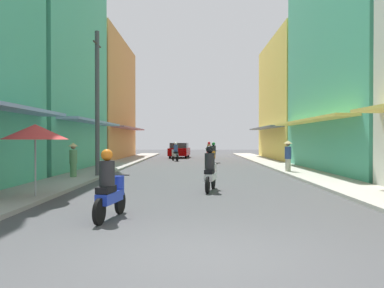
{
  "coord_description": "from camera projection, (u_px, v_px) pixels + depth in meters",
  "views": [
    {
      "loc": [
        -0.13,
        -5.9,
        1.79
      ],
      "look_at": [
        -0.29,
        14.45,
        1.55
      ],
      "focal_mm": 36.28,
      "sensor_mm": 36.0,
      "label": 1
    }
  ],
  "objects": [
    {
      "name": "ground_plane",
      "position": [
        197.0,
        171.0,
        22.22
      ],
      "size": [
        89.35,
        89.35,
        0.0
      ],
      "primitive_type": "plane",
      "color": "#424244"
    },
    {
      "name": "sidewalk_left",
      "position": [
        102.0,
        169.0,
        22.26
      ],
      "size": [
        2.14,
        48.61,
        0.12
      ],
      "primitive_type": "cube",
      "color": "#9E9991",
      "rests_on": "ground"
    },
    {
      "name": "sidewalk_right",
      "position": [
        293.0,
        170.0,
        22.18
      ],
      "size": [
        2.14,
        48.61,
        0.12
      ],
      "primitive_type": "cube",
      "color": "#ADA89E",
      "rests_on": "ground"
    },
    {
      "name": "building_left_mid",
      "position": [
        34.0,
        25.0,
        22.68
      ],
      "size": [
        7.05,
        10.92,
        16.98
      ],
      "color": "#4CB28C",
      "rests_on": "ground"
    },
    {
      "name": "building_left_far",
      "position": [
        92.0,
        100.0,
        35.21
      ],
      "size": [
        7.05,
        13.09,
        10.78
      ],
      "color": "#D88C4C",
      "rests_on": "ground"
    },
    {
      "name": "building_right_mid",
      "position": [
        371.0,
        35.0,
        21.22
      ],
      "size": [
        7.05,
        12.94,
        14.98
      ],
      "color": "#4CB28C",
      "rests_on": "ground"
    },
    {
      "name": "building_right_far",
      "position": [
        304.0,
        100.0,
        34.23
      ],
      "size": [
        7.05,
        12.25,
        10.6
      ],
      "color": "#EFD159",
      "rests_on": "ground"
    },
    {
      "name": "motorbike_blue",
      "position": [
        110.0,
        188.0,
        8.66
      ],
      "size": [
        0.58,
        1.8,
        1.58
      ],
      "color": "black",
      "rests_on": "ground"
    },
    {
      "name": "motorbike_silver",
      "position": [
        175.0,
        153.0,
        31.94
      ],
      "size": [
        0.76,
        1.74,
        1.58
      ],
      "color": "black",
      "rests_on": "ground"
    },
    {
      "name": "motorbike_orange",
      "position": [
        213.0,
        154.0,
        28.87
      ],
      "size": [
        0.55,
        1.81,
        1.58
      ],
      "color": "black",
      "rests_on": "ground"
    },
    {
      "name": "motorbike_white",
      "position": [
        210.0,
        171.0,
        13.38
      ],
      "size": [
        0.62,
        1.79,
        1.58
      ],
      "color": "black",
      "rests_on": "ground"
    },
    {
      "name": "motorbike_red",
      "position": [
        209.0,
        151.0,
        35.39
      ],
      "size": [
        0.55,
        1.81,
        1.58
      ],
      "color": "black",
      "rests_on": "ground"
    },
    {
      "name": "parked_car",
      "position": [
        179.0,
        150.0,
        37.49
      ],
      "size": [
        2.05,
        4.21,
        1.45
      ],
      "color": "#8C0000",
      "rests_on": "ground"
    },
    {
      "name": "pedestrian_far",
      "position": [
        73.0,
        159.0,
        17.24
      ],
      "size": [
        0.44,
        0.44,
        1.64
      ],
      "color": "#598C59",
      "rests_on": "ground"
    },
    {
      "name": "pedestrian_midway",
      "position": [
        288.0,
        155.0,
        20.33
      ],
      "size": [
        0.44,
        0.44,
        1.73
      ],
      "color": "beige",
      "rests_on": "ground"
    },
    {
      "name": "vendor_umbrella",
      "position": [
        35.0,
        132.0,
        11.36
      ],
      "size": [
        1.92,
        1.92,
        2.24
      ],
      "color": "#99999E",
      "rests_on": "ground"
    },
    {
      "name": "utility_pole",
      "position": [
        97.0,
        103.0,
        17.92
      ],
      "size": [
        0.2,
        1.2,
        6.79
      ],
      "color": "#4C4C4F",
      "rests_on": "ground"
    }
  ]
}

